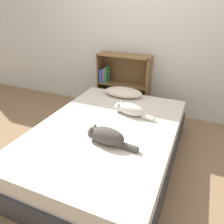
# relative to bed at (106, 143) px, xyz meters

# --- Properties ---
(ground_plane) EXTENTS (8.00, 8.00, 0.00)m
(ground_plane) POSITION_rel_bed_xyz_m (0.00, 0.00, -0.20)
(ground_plane) COLOR #846647
(wall_back) EXTENTS (8.00, 0.06, 2.50)m
(wall_back) POSITION_rel_bed_xyz_m (0.00, 1.39, 1.05)
(wall_back) COLOR silver
(wall_back) RESTS_ON ground_plane
(bed) EXTENTS (1.41, 2.03, 0.42)m
(bed) POSITION_rel_bed_xyz_m (0.00, 0.00, 0.00)
(bed) COLOR #333338
(bed) RESTS_ON ground_plane
(pillow) EXTENTS (0.52, 0.29, 0.11)m
(pillow) POSITION_rel_bed_xyz_m (-0.12, 0.84, 0.27)
(pillow) COLOR beige
(pillow) RESTS_ON bed
(cat_light) EXTENTS (0.49, 0.20, 0.14)m
(cat_light) POSITION_rel_bed_xyz_m (0.13, 0.35, 0.28)
(cat_light) COLOR beige
(cat_light) RESTS_ON bed
(cat_dark) EXTENTS (0.50, 0.19, 0.16)m
(cat_dark) POSITION_rel_bed_xyz_m (0.12, -0.27, 0.29)
(cat_dark) COLOR #47423D
(cat_dark) RESTS_ON bed
(bookshelf) EXTENTS (0.79, 0.26, 0.89)m
(bookshelf) POSITION_rel_bed_xyz_m (-0.29, 1.26, 0.25)
(bookshelf) COLOR brown
(bookshelf) RESTS_ON ground_plane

